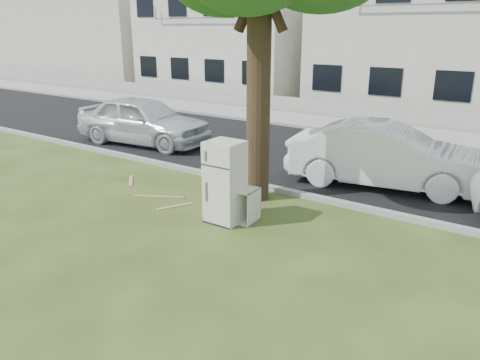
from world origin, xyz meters
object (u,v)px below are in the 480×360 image
Objects in this scene: cabinet at (236,203)px; car_center at (386,156)px; fridge at (225,182)px; car_left at (143,120)px.

car_center reaches higher than cabinet.
fridge is 7.42m from car_left.
car_left is at bearing 81.33° from car_center.
cabinet is 0.19× the size of car_left.
cabinet is at bearing -126.42° from car_left.
cabinet is (0.12, 0.22, -0.50)m from fridge.
fridge is 1.89× the size of cabinet.
fridge is at bearing -128.34° from car_left.
cabinet is at bearing 60.85° from fridge.
car_center is (1.84, 3.90, 0.44)m from cabinet.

